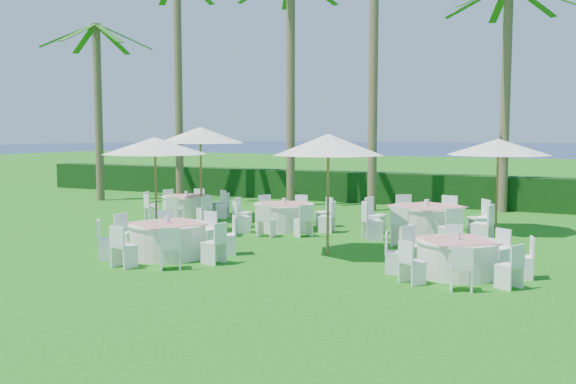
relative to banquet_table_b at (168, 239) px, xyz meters
name	(u,v)px	position (x,y,z in m)	size (l,w,h in m)	color
ground	(216,256)	(0.88, 0.60, -0.40)	(120.00, 120.00, 0.00)	#176110
hedge	(383,188)	(0.88, 12.60, 0.20)	(34.00, 1.00, 1.20)	black
ocean	(556,149)	(0.88, 102.60, -0.40)	(260.00, 260.00, 0.00)	#071146
banquet_table_b	(168,239)	(0.00, 0.00, 0.00)	(3.06, 3.06, 0.93)	silver
banquet_table_c	(457,257)	(6.20, 1.01, -0.03)	(2.79, 2.79, 0.86)	silver
banquet_table_d	(187,206)	(-3.57, 5.69, -0.03)	(2.81, 2.81, 0.87)	silver
banquet_table_e	(284,216)	(0.50, 4.76, -0.01)	(3.01, 3.01, 0.91)	silver
banquet_table_f	(426,221)	(4.54, 5.10, 0.05)	(3.45, 3.45, 1.03)	silver
umbrella_a	(155,146)	(-2.14, 2.31, 2.02)	(2.81, 2.81, 2.66)	brown
umbrella_b	(328,145)	(3.11, 1.83, 2.11)	(2.62, 2.62, 2.76)	brown
umbrella_c	(200,135)	(-2.88, 5.53, 2.29)	(2.85, 2.85, 2.95)	brown
umbrella_d	(498,147)	(6.00, 7.07, 1.98)	(2.85, 2.85, 2.61)	brown
palm_a	(178,75)	(-6.97, 9.99, 4.67)	(4.14, 4.40, 9.23)	brown
palm_b	(291,78)	(-2.04, 10.29, 4.41)	(4.40, 4.02, 8.72)	brown
palm_c	(374,13)	(1.25, 10.20, 6.52)	(4.37, 4.24, 12.87)	brown
palm_d	(506,86)	(5.48, 11.86, 3.97)	(4.40, 4.16, 7.87)	brown
palm_f	(98,102)	(-9.86, 8.47, 3.60)	(4.15, 4.40, 7.14)	brown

